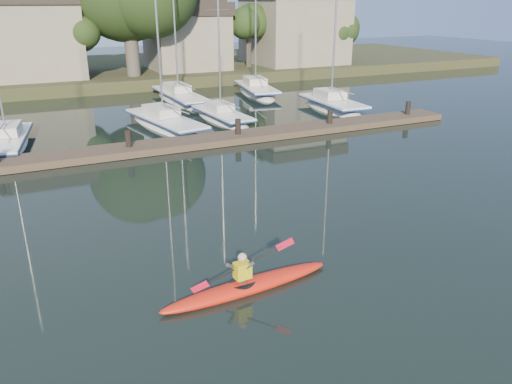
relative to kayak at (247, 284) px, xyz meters
name	(u,v)px	position (x,y,z in m)	size (l,w,h in m)	color
ground	(335,263)	(2.94, 0.22, -0.19)	(160.00, 160.00, 0.00)	black
kayak	(247,284)	(0.00, 0.00, 0.00)	(5.04, 1.04, 1.60)	red
dock	(186,143)	(2.94, 14.22, 0.01)	(34.00, 2.00, 1.80)	#4E382C
sailboat_1	(9,150)	(-5.63, 18.21, -0.37)	(3.12, 8.19, 13.07)	white
sailboat_2	(166,130)	(3.17, 19.04, -0.38)	(3.73, 9.33, 15.06)	white
sailboat_3	(222,123)	(7.03, 19.33, -0.37)	(2.37, 7.39, 11.74)	white
sailboat_4	(332,112)	(15.48, 19.22, -0.41)	(2.85, 7.93, 13.25)	white
sailboat_6	(180,103)	(6.60, 27.10, -0.38)	(2.37, 10.34, 16.38)	white
sailboat_7	(256,96)	(13.34, 27.39, -0.40)	(3.81, 8.96, 14.01)	white
shore	(116,46)	(4.55, 40.51, 3.03)	(90.00, 25.25, 12.75)	#2C371B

